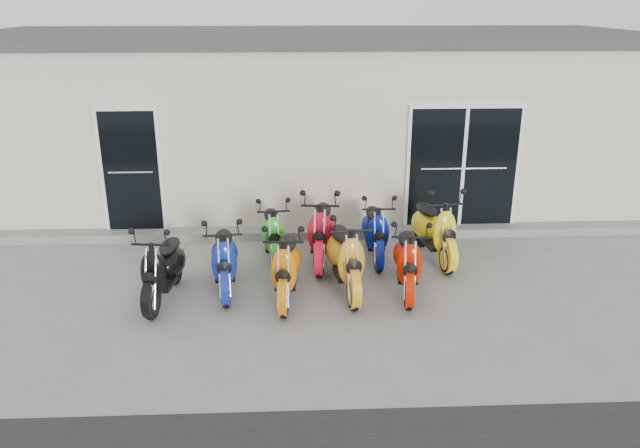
# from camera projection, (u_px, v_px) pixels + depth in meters

# --- Properties ---
(ground) EXTENTS (80.00, 80.00, 0.00)m
(ground) POSITION_uv_depth(u_px,v_px,m) (322.00, 285.00, 9.29)
(ground) COLOR gray
(ground) RESTS_ON ground
(building) EXTENTS (14.00, 6.00, 3.20)m
(building) POSITION_uv_depth(u_px,v_px,m) (311.00, 116.00, 13.62)
(building) COLOR beige
(building) RESTS_ON ground
(roof_cap) EXTENTS (14.20, 6.20, 0.16)m
(roof_cap) POSITION_uv_depth(u_px,v_px,m) (310.00, 36.00, 13.05)
(roof_cap) COLOR #3F3F42
(roof_cap) RESTS_ON building
(front_step) EXTENTS (14.00, 0.40, 0.15)m
(front_step) POSITION_uv_depth(u_px,v_px,m) (316.00, 232.00, 11.16)
(front_step) COLOR gray
(front_step) RESTS_ON ground
(door_left) EXTENTS (1.07, 0.08, 2.22)m
(door_left) POSITION_uv_depth(u_px,v_px,m) (131.00, 168.00, 10.76)
(door_left) COLOR black
(door_left) RESTS_ON front_step
(door_right) EXTENTS (2.02, 0.08, 2.22)m
(door_right) POSITION_uv_depth(u_px,v_px,m) (463.00, 164.00, 11.00)
(door_right) COLOR black
(door_right) RESTS_ON front_step
(scooter_front_black) EXTENTS (0.79, 1.71, 1.22)m
(scooter_front_black) POSITION_uv_depth(u_px,v_px,m) (162.00, 260.00, 8.63)
(scooter_front_black) COLOR black
(scooter_front_black) RESTS_ON ground
(scooter_front_blue) EXTENTS (0.77, 1.72, 1.23)m
(scooter_front_blue) POSITION_uv_depth(u_px,v_px,m) (224.00, 250.00, 8.94)
(scooter_front_blue) COLOR navy
(scooter_front_blue) RESTS_ON ground
(scooter_front_orange_a) EXTENTS (0.71, 1.72, 1.24)m
(scooter_front_orange_a) POSITION_uv_depth(u_px,v_px,m) (286.00, 258.00, 8.68)
(scooter_front_orange_a) COLOR #CF6C08
(scooter_front_orange_a) RESTS_ON ground
(scooter_front_orange_b) EXTENTS (0.84, 1.87, 1.34)m
(scooter_front_orange_b) POSITION_uv_depth(u_px,v_px,m) (345.00, 248.00, 8.89)
(scooter_front_orange_b) COLOR orange
(scooter_front_orange_b) RESTS_ON ground
(scooter_front_red) EXTENTS (0.80, 1.71, 1.22)m
(scooter_front_red) POSITION_uv_depth(u_px,v_px,m) (408.00, 253.00, 8.88)
(scooter_front_red) COLOR #C61400
(scooter_front_red) RESTS_ON ground
(scooter_back_green) EXTENTS (0.71, 1.64, 1.18)m
(scooter_back_green) POSITION_uv_depth(u_px,v_px,m) (273.00, 226.00, 10.00)
(scooter_back_green) COLOR green
(scooter_back_green) RESTS_ON ground
(scooter_back_red) EXTENTS (0.83, 1.87, 1.34)m
(scooter_back_red) POSITION_uv_depth(u_px,v_px,m) (321.00, 222.00, 9.89)
(scooter_back_red) COLOR red
(scooter_back_red) RESTS_ON ground
(scooter_back_blue) EXTENTS (0.62, 1.64, 1.20)m
(scooter_back_blue) POSITION_uv_depth(u_px,v_px,m) (375.00, 224.00, 10.04)
(scooter_back_blue) COLOR #05148F
(scooter_back_blue) RESTS_ON ground
(scooter_back_yellow) EXTENTS (0.90, 1.86, 1.32)m
(scooter_back_yellow) POSITION_uv_depth(u_px,v_px,m) (435.00, 221.00, 9.99)
(scooter_back_yellow) COLOR yellow
(scooter_back_yellow) RESTS_ON ground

